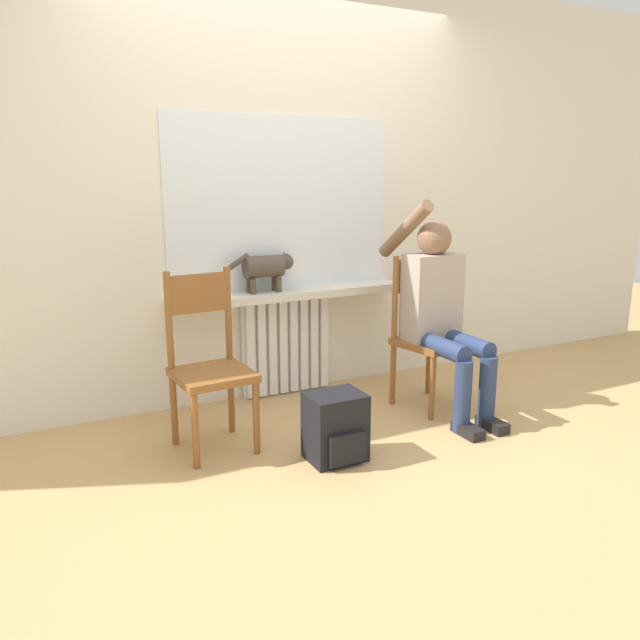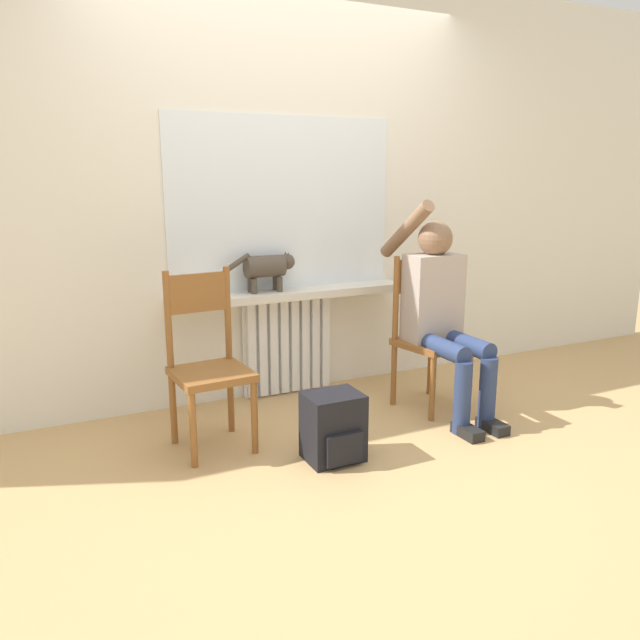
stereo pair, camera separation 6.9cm
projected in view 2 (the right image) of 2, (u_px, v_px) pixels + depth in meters
The scene contains 10 objects.
ground_plane at pixel (375, 460), 3.23m from camera, with size 12.00×12.00×0.00m, color tan.
wall_with_window at pixel (281, 189), 4.00m from camera, with size 7.00×0.06×2.70m.
radiator at pixel (288, 345), 4.16m from camera, with size 0.61×0.08×0.66m.
windowsill at pixel (291, 294), 4.02m from camera, with size 1.58×0.23×0.05m.
window_glass at pixel (283, 204), 3.99m from camera, with size 1.52×0.01×1.09m.
chair_left at pixel (208, 362), 3.30m from camera, with size 0.41×0.41×0.95m.
chair_right at pixel (428, 333), 3.90m from camera, with size 0.45×0.45×0.95m.
person at pixel (442, 308), 3.76m from camera, with size 0.36×0.99×1.30m.
cat at pixel (268, 267), 3.93m from camera, with size 0.46×0.14×0.26m.
backpack at pixel (334, 428), 3.20m from camera, with size 0.29×0.26×0.36m.
Camera 2 is at (-1.55, -2.55, 1.44)m, focal length 35.00 mm.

